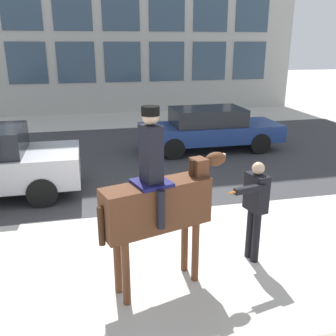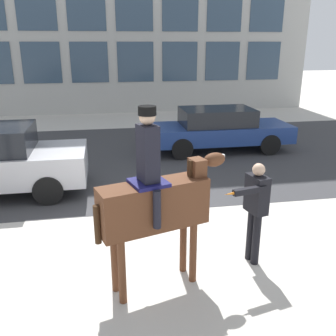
{
  "view_description": "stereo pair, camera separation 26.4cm",
  "coord_description": "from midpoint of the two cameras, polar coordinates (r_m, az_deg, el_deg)",
  "views": [
    {
      "loc": [
        -0.92,
        -6.8,
        3.5
      ],
      "look_at": [
        0.33,
        -1.24,
        1.58
      ],
      "focal_mm": 40.0,
      "sensor_mm": 36.0,
      "label": 1
    },
    {
      "loc": [
        -0.66,
        -6.85,
        3.5
      ],
      "look_at": [
        0.33,
        -1.24,
        1.58
      ],
      "focal_mm": 40.0,
      "sensor_mm": 36.0,
      "label": 2
    }
  ],
  "objects": [
    {
      "name": "ground_plane",
      "position": [
        7.71,
        -5.49,
        -8.49
      ],
      "size": [
        80.0,
        80.0,
        0.0
      ],
      "primitive_type": "plane",
      "color": "beige"
    },
    {
      "name": "road_surface",
      "position": [
        12.12,
        -8.41,
        1.61
      ],
      "size": [
        20.87,
        8.5,
        0.01
      ],
      "color": "#38383A",
      "rests_on": "ground_plane"
    },
    {
      "name": "mounted_horse_lead",
      "position": [
        5.27,
        -2.85,
        -5.0
      ],
      "size": [
        1.98,
        0.87,
        2.73
      ],
      "rotation": [
        0.0,
        0.0,
        0.29
      ],
      "color": "#59331E",
      "rests_on": "ground_plane"
    },
    {
      "name": "pedestrian_bystander",
      "position": [
        6.2,
        11.93,
        -5.41
      ],
      "size": [
        0.81,
        0.57,
        1.73
      ],
      "rotation": [
        0.0,
        0.0,
        -2.92
      ],
      "color": "black",
      "rests_on": "ground_plane"
    },
    {
      "name": "street_car_far_lane",
      "position": [
        12.74,
        5.74,
        6.07
      ],
      "size": [
        4.72,
        1.81,
        1.44
      ],
      "color": "navy",
      "rests_on": "ground_plane"
    }
  ]
}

